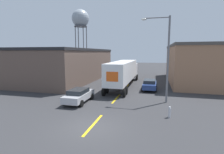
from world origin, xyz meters
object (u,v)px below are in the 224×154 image
Objects in this scene: semi_truck at (124,71)px; street_lamp at (165,54)px; parked_car_left_near at (79,95)px; parked_car_right_mid at (150,84)px; fire_hydrant at (169,112)px; water_tower at (80,19)px.

street_lamp reaches higher than semi_truck.
street_lamp is (8.53, 2.27, 4.30)m from parked_car_left_near.
parked_car_left_near is at bearing -130.23° from parked_car_right_mid.
parked_car_right_mid reaches higher than fire_hydrant.
semi_truck is 0.77× the size of water_tower.
water_tower is at bearing 123.99° from street_lamp.
street_lamp is 9.46× the size of fire_hydrant.
street_lamp reaches higher than parked_car_right_mid.
parked_car_left_near reaches higher than fire_hydrant.
parked_car_left_near is at bearing 166.34° from fire_hydrant.
fire_hydrant is (1.98, -10.32, -0.31)m from parked_car_right_mid.
parked_car_left_near is (-2.96, -10.04, -1.57)m from semi_truck.
water_tower is (-21.93, 33.00, 14.57)m from semi_truck.
fire_hydrant is at bearing -79.16° from parked_car_right_mid.
semi_truck is 4.64m from parked_car_right_mid.
semi_truck is 3.48× the size of parked_car_right_mid.
parked_car_left_near is 4.82× the size of fire_hydrant.
fire_hydrant is at bearing -85.48° from street_lamp.
parked_car_left_near is 0.22× the size of water_tower.
fire_hydrant is (5.92, -12.20, -1.88)m from semi_truck.
parked_car_left_near is at bearing -66.22° from water_tower.
water_tower is 50.59m from street_lamp.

